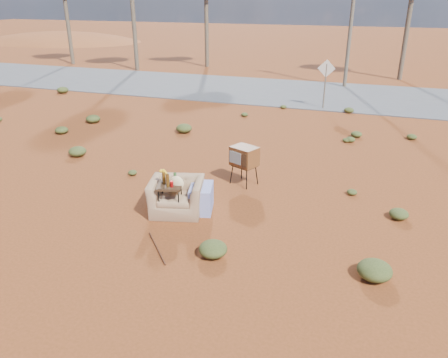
% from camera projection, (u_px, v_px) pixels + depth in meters
% --- Properties ---
extents(ground, '(140.00, 140.00, 0.00)m').
position_uv_depth(ground, '(190.00, 224.00, 9.94)').
color(ground, brown).
rests_on(ground, ground).
extents(highway, '(140.00, 7.00, 0.04)m').
position_uv_depth(highway, '(301.00, 93.00, 23.00)').
color(highway, '#565659').
rests_on(highway, ground).
extents(dirt_mound, '(26.00, 18.00, 2.00)m').
position_uv_depth(dirt_mound, '(61.00, 41.00, 48.50)').
color(dirt_mound, brown).
rests_on(dirt_mound, ground).
extents(armchair, '(1.58, 1.26, 1.08)m').
position_uv_depth(armchair, '(181.00, 192.00, 10.32)').
color(armchair, '#967252').
rests_on(armchair, ground).
extents(tv_unit, '(0.82, 0.75, 1.07)m').
position_uv_depth(tv_unit, '(244.00, 157.00, 11.72)').
color(tv_unit, black).
rests_on(tv_unit, ground).
extents(side_table, '(0.69, 0.69, 1.12)m').
position_uv_depth(side_table, '(168.00, 183.00, 9.99)').
color(side_table, '#3C2916').
rests_on(side_table, ground).
extents(rusty_bar, '(0.89, 1.01, 0.03)m').
position_uv_depth(rusty_bar, '(157.00, 248.00, 8.95)').
color(rusty_bar, '#522B16').
rests_on(rusty_bar, ground).
extents(road_sign, '(0.78, 0.06, 2.19)m').
position_uv_depth(road_sign, '(326.00, 75.00, 19.36)').
color(road_sign, brown).
rests_on(road_sign, ground).
extents(utility_pole_center, '(1.40, 0.20, 8.00)m').
position_uv_depth(utility_pole_center, '(353.00, 8.00, 22.97)').
color(utility_pole_center, brown).
rests_on(utility_pole_center, ground).
extents(scrub_patch, '(17.49, 8.07, 0.33)m').
position_uv_depth(scrub_patch, '(220.00, 153.00, 13.97)').
color(scrub_patch, '#4A5123').
rests_on(scrub_patch, ground).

